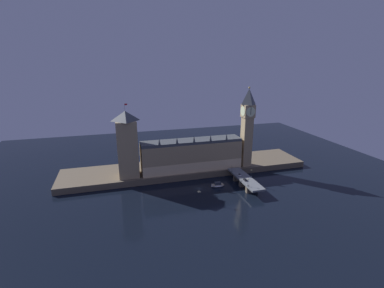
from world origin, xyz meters
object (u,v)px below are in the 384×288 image
object	(u,v)px
pedestrian_near_rail	(249,186)
pedestrian_mid_walk	(252,177)
car_northbound_trail	(245,180)
victoria_tower	(127,144)
boat_upstream	(218,185)
car_northbound_lead	(239,175)
pedestrian_far_rail	(232,170)
street_lamp_far	(232,167)
street_lamp_near	(248,181)
clock_tower	(247,125)
street_lamp_mid	(251,172)

from	to	relation	value
pedestrian_near_rail	pedestrian_mid_walk	distance (m)	17.11
car_northbound_trail	victoria_tower	bearing A→B (deg)	155.87
victoria_tower	boat_upstream	size ratio (longest dim) A/B	5.54
car_northbound_lead	pedestrian_far_rail	xyz separation A→B (m)	(-2.41, 9.90, 0.20)
victoria_tower	street_lamp_far	size ratio (longest dim) A/B	9.52
car_northbound_lead	car_northbound_trail	distance (m)	10.19
car_northbound_lead	street_lamp_near	distance (m)	20.95
pedestrian_mid_walk	street_lamp_near	world-z (taller)	street_lamp_near
street_lamp_near	clock_tower	bearing A→B (deg)	66.11
pedestrian_far_rail	car_northbound_trail	bearing A→B (deg)	-83.17
victoria_tower	car_northbound_lead	xyz separation A→B (m)	(87.02, -28.79, -25.11)
street_lamp_near	boat_upstream	xyz separation A→B (m)	(-16.57, 19.32, -9.45)
pedestrian_mid_walk	car_northbound_lead	bearing A→B (deg)	134.93
clock_tower	victoria_tower	size ratio (longest dim) A/B	1.17
car_northbound_lead	street_lamp_far	size ratio (longest dim) A/B	0.61
victoria_tower	street_lamp_far	bearing A→B (deg)	-13.26
car_northbound_trail	street_lamp_near	bearing A→B (deg)	-105.22
car_northbound_trail	street_lamp_near	size ratio (longest dim) A/B	0.64
victoria_tower	boat_upstream	world-z (taller)	victoria_tower
victoria_tower	pedestrian_mid_walk	size ratio (longest dim) A/B	36.22
car_northbound_lead	street_lamp_mid	world-z (taller)	street_lamp_mid
street_lamp_far	boat_upstream	size ratio (longest dim) A/B	0.58
car_northbound_trail	pedestrian_far_rail	size ratio (longest dim) A/B	2.52
clock_tower	pedestrian_far_rail	xyz separation A→B (m)	(-19.70, -14.97, -35.13)
car_northbound_lead	boat_upstream	xyz separation A→B (m)	(-19.37, -1.18, -6.17)
street_lamp_near	boat_upstream	size ratio (longest dim) A/B	0.57
pedestrian_near_rail	pedestrian_far_rail	distance (m)	31.29
car_northbound_lead	boat_upstream	world-z (taller)	car_northbound_lead
clock_tower	pedestrian_near_rail	distance (m)	61.25
street_lamp_near	pedestrian_mid_walk	bearing A→B (deg)	52.93
pedestrian_near_rail	street_lamp_far	size ratio (longest dim) A/B	0.29
victoria_tower	car_northbound_lead	bearing A→B (deg)	-18.31
clock_tower	car_northbound_lead	distance (m)	46.53
pedestrian_far_rail	clock_tower	bearing A→B (deg)	37.23
street_lamp_near	victoria_tower	bearing A→B (deg)	149.66
street_lamp_far	boat_upstream	bearing A→B (deg)	-148.59
street_lamp_far	pedestrian_near_rail	bearing A→B (deg)	-89.24
street_lamp_near	pedestrian_far_rail	bearing A→B (deg)	89.25
clock_tower	car_northbound_lead	bearing A→B (deg)	-124.81
street_lamp_mid	clock_tower	bearing A→B (deg)	72.48
clock_tower	pedestrian_near_rail	xyz separation A→B (m)	(-19.70, -46.26, -34.99)
victoria_tower	car_northbound_trail	distance (m)	98.59
street_lamp_near	street_lamp_far	size ratio (longest dim) A/B	0.98
victoria_tower	street_lamp_near	xyz separation A→B (m)	(84.22, -49.29, -21.83)
pedestrian_near_rail	boat_upstream	distance (m)	27.18
clock_tower	car_northbound_trail	size ratio (longest dim) A/B	17.78
pedestrian_mid_walk	car_northbound_trail	bearing A→B (deg)	-157.75
pedestrian_mid_walk	boat_upstream	xyz separation A→B (m)	(-26.59, 6.06, -6.42)
pedestrian_mid_walk	clock_tower	bearing A→B (deg)	72.58
car_northbound_lead	pedestrian_near_rail	distance (m)	21.52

